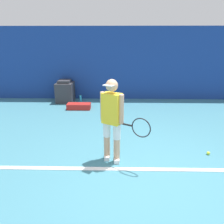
{
  "coord_description": "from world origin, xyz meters",
  "views": [
    {
      "loc": [
        -0.48,
        -3.27,
        2.24
      ],
      "look_at": [
        -0.57,
        0.69,
        0.92
      ],
      "focal_mm": 35.0,
      "sensor_mm": 36.0,
      "label": 1
    }
  ],
  "objects_px": {
    "covered_chair": "(65,91)",
    "water_bottle": "(81,98)",
    "tennis_ball": "(208,153)",
    "tennis_player": "(113,118)",
    "equipment_bag": "(79,106)"
  },
  "relations": [
    {
      "from": "covered_chair",
      "to": "water_bottle",
      "type": "height_order",
      "value": "covered_chair"
    },
    {
      "from": "tennis_ball",
      "to": "covered_chair",
      "type": "distance_m",
      "value": 5.5
    },
    {
      "from": "tennis_player",
      "to": "equipment_bag",
      "type": "distance_m",
      "value": 3.56
    },
    {
      "from": "tennis_ball",
      "to": "covered_chair",
      "type": "xyz_separation_m",
      "value": [
        -3.81,
        3.96,
        0.35
      ]
    },
    {
      "from": "tennis_ball",
      "to": "covered_chair",
      "type": "relative_size",
      "value": 0.08
    },
    {
      "from": "equipment_bag",
      "to": "covered_chair",
      "type": "bearing_deg",
      "value": 125.08
    },
    {
      "from": "equipment_bag",
      "to": "water_bottle",
      "type": "xyz_separation_m",
      "value": [
        -0.09,
        0.94,
        0.03
      ]
    },
    {
      "from": "tennis_player",
      "to": "water_bottle",
      "type": "bearing_deg",
      "value": 136.87
    },
    {
      "from": "tennis_ball",
      "to": "water_bottle",
      "type": "xyz_separation_m",
      "value": [
        -3.24,
        3.96,
        0.09
      ]
    },
    {
      "from": "tennis_player",
      "to": "equipment_bag",
      "type": "relative_size",
      "value": 2.02
    },
    {
      "from": "tennis_player",
      "to": "tennis_ball",
      "type": "height_order",
      "value": "tennis_player"
    },
    {
      "from": "tennis_player",
      "to": "equipment_bag",
      "type": "height_order",
      "value": "tennis_player"
    },
    {
      "from": "tennis_player",
      "to": "water_bottle",
      "type": "height_order",
      "value": "tennis_player"
    },
    {
      "from": "covered_chair",
      "to": "tennis_player",
      "type": "bearing_deg",
      "value": -66.16
    },
    {
      "from": "equipment_bag",
      "to": "water_bottle",
      "type": "distance_m",
      "value": 0.95
    }
  ]
}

